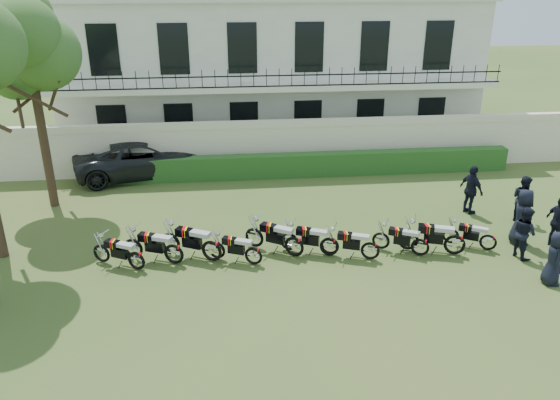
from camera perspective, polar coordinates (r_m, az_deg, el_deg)
The scene contains 22 objects.
ground at distance 17.20m, azimuth 2.98°, elevation -5.79°, with size 100.00×100.00×0.00m, color #355321.
perimeter_wall at distance 24.10m, azimuth 0.08°, elevation 5.74°, with size 30.00×0.35×2.30m.
hedge at distance 23.68m, azimuth 2.70°, elevation 3.69°, with size 18.00×0.60×1.00m, color #1E4D1B.
building at distance 29.34m, azimuth -1.22°, elevation 13.87°, with size 20.40×9.60×7.40m.
tree_west_near at distance 21.07m, azimuth -24.79°, elevation 14.41°, with size 3.40×3.20×7.90m.
motorcycle_0 at distance 16.70m, azimuth -14.81°, elevation -5.71°, with size 1.68×0.95×1.00m.
motorcycle_1 at distance 16.76m, azimuth -11.05°, elevation -5.08°, with size 1.90×0.92×1.10m.
motorcycle_2 at distance 16.71m, azimuth -7.17°, elevation -4.79°, with size 1.93×1.10×1.16m.
motorcycle_3 at distance 16.45m, azimuth -2.79°, elevation -5.43°, with size 1.65×0.85×0.97m.
motorcycle_4 at distance 16.87m, azimuth 1.50°, elevation -4.39°, with size 1.79×1.19×1.12m.
motorcycle_5 at distance 16.98m, azimuth 5.17°, elevation -4.44°, with size 1.78×0.88×1.03m.
motorcycle_6 at distance 16.93m, azimuth 9.44°, elevation -4.82°, with size 1.74×0.82×1.00m.
motorcycle_7 at distance 17.48m, azimuth 14.48°, elevation -4.39°, with size 1.63×0.93×0.98m.
motorcycle_8 at distance 17.81m, azimuth 17.84°, elevation -4.00°, with size 2.00×0.88×1.13m.
motorcycle_9 at distance 18.49m, azimuth 20.97°, elevation -3.79°, with size 1.49×0.92×0.92m.
suv at distance 24.35m, azimuth -14.19°, elevation 4.27°, with size 2.62×5.68×1.58m, color black.
officer_0 at distance 17.17m, azimuth 26.74°, elevation -5.45°, with size 0.78×0.51×1.60m, color black.
officer_1 at distance 18.36m, azimuth 24.14°, elevation -3.10°, with size 0.80×0.62×1.65m, color black.
officer_2 at distance 19.46m, azimuth 27.09°, elevation -2.08°, with size 1.02×0.42×1.73m, color black.
officer_3 at distance 19.18m, azimuth 23.98°, elevation -1.61°, with size 0.92×0.60×1.88m, color black.
officer_4 at distance 20.96m, azimuth 24.03°, elevation 0.11°, with size 0.82×0.64×1.70m, color black.
officer_5 at distance 20.94m, azimuth 19.37°, elevation 1.00°, with size 1.07×0.45×1.83m, color black.
Camera 1 is at (-2.50, -14.93, 8.18)m, focal length 35.00 mm.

